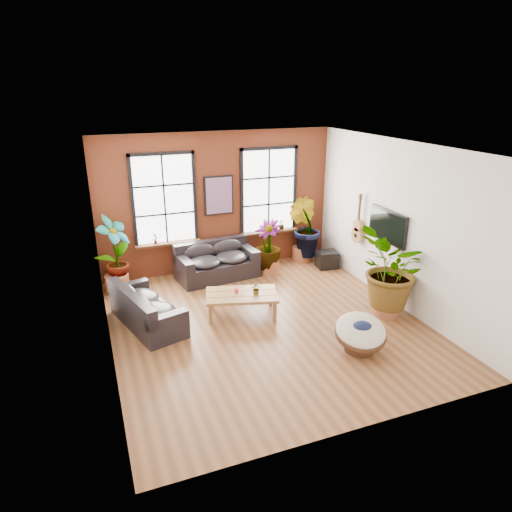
{
  "coord_description": "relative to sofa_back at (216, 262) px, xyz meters",
  "views": [
    {
      "loc": [
        -3.12,
        -7.53,
        4.53
      ],
      "look_at": [
        0.0,
        0.6,
        1.25
      ],
      "focal_mm": 32.0,
      "sensor_mm": 36.0,
      "label": 1
    }
  ],
  "objects": [
    {
      "name": "floor_plant_right_wall",
      "position": [
        2.78,
        -3.23,
        0.6
      ],
      "size": [
        2.01,
        2.02,
        1.7
      ],
      "primitive_type": "imported",
      "rotation": [
        0.0,
        0.0,
        3.97
      ],
      "color": "#254B14",
      "rests_on": "ground"
    },
    {
      "name": "sofa_left",
      "position": [
        -2.01,
        -1.85,
        -0.05
      ],
      "size": [
        1.33,
        2.11,
        0.78
      ],
      "rotation": [
        0.0,
        0.0,
        1.85
      ],
      "color": "black",
      "rests_on": "ground"
    },
    {
      "name": "pot_back_left",
      "position": [
        -2.39,
        0.03,
        -0.21
      ],
      "size": [
        0.64,
        0.64,
        0.4
      ],
      "rotation": [
        0.0,
        0.0,
        0.2
      ],
      "color": "#9A5332",
      "rests_on": "ground"
    },
    {
      "name": "floor_plant_back_right",
      "position": [
        2.54,
        0.25,
        0.54
      ],
      "size": [
        1.1,
        1.12,
        1.59
      ],
      "primitive_type": "imported",
      "rotation": [
        0.0,
        0.0,
        2.28
      ],
      "color": "#254B14",
      "rests_on": "ground"
    },
    {
      "name": "room",
      "position": [
        0.27,
        -2.52,
        1.34
      ],
      "size": [
        6.04,
        6.54,
        3.54
      ],
      "color": "brown",
      "rests_on": "ground"
    },
    {
      "name": "pot_back_right",
      "position": [
        2.52,
        0.28,
        -0.21
      ],
      "size": [
        0.56,
        0.56,
        0.39
      ],
      "rotation": [
        0.0,
        0.0,
        -0.06
      ],
      "color": "#9A5332",
      "rests_on": "ground"
    },
    {
      "name": "papasan_chair",
      "position": [
        1.47,
        -4.18,
        -0.04
      ],
      "size": [
        1.16,
        1.17,
        0.7
      ],
      "rotation": [
        0.0,
        0.0,
        -0.29
      ],
      "color": "#462A19",
      "rests_on": "ground"
    },
    {
      "name": "floor_plant_back_left",
      "position": [
        -2.36,
        0.07,
        0.58
      ],
      "size": [
        1.04,
        1.04,
        1.66
      ],
      "primitive_type": "imported",
      "rotation": [
        0.0,
        0.0,
        0.79
      ],
      "color": "#254B14",
      "rests_on": "ground"
    },
    {
      "name": "poster",
      "position": [
        0.27,
        0.51,
        1.55
      ],
      "size": [
        0.74,
        0.06,
        0.98
      ],
      "color": "black",
      "rests_on": "room"
    },
    {
      "name": "pot_right_wall",
      "position": [
        2.75,
        -3.2,
        -0.19
      ],
      "size": [
        0.66,
        0.66,
        0.42
      ],
      "rotation": [
        0.0,
        0.0,
        -0.16
      ],
      "color": "#9A5332",
      "rests_on": "ground"
    },
    {
      "name": "sofa_back",
      "position": [
        0.0,
        0.0,
        0.0
      ],
      "size": [
        2.05,
        1.18,
        0.89
      ],
      "rotation": [
        0.0,
        0.0,
        0.12
      ],
      "color": "black",
      "rests_on": "ground"
    },
    {
      "name": "pot_mid",
      "position": [
        1.34,
        -0.23,
        -0.22
      ],
      "size": [
        0.64,
        0.64,
        0.37
      ],
      "rotation": [
        0.0,
        0.0,
        -0.33
      ],
      "color": "#9A5332",
      "rests_on": "ground"
    },
    {
      "name": "floor_plant_mid",
      "position": [
        1.3,
        -0.22,
        0.36
      ],
      "size": [
        0.97,
        0.97,
        1.24
      ],
      "primitive_type": "imported",
      "rotation": [
        0.0,
        0.0,
        5.36
      ],
      "color": "#254B14",
      "rests_on": "ground"
    },
    {
      "name": "media_box",
      "position": [
        2.9,
        -0.43,
        -0.18
      ],
      "size": [
        0.59,
        0.51,
        0.44
      ],
      "rotation": [
        0.0,
        0.0,
        -0.14
      ],
      "color": "black",
      "rests_on": "ground"
    },
    {
      "name": "tv_wall_unit",
      "position": [
        3.2,
        -2.07,
        1.14
      ],
      "size": [
        0.13,
        1.86,
        1.2
      ],
      "color": "black",
      "rests_on": "room"
    },
    {
      "name": "sill_plant_right",
      "position": [
        1.97,
        0.46,
        0.63
      ],
      "size": [
        0.19,
        0.19,
        0.27
      ],
      "primitive_type": "imported",
      "rotation": [
        0.0,
        0.0,
        3.49
      ],
      "color": "#254B14",
      "rests_on": "room"
    },
    {
      "name": "table_plant",
      "position": [
        0.22,
        -2.22,
        0.19
      ],
      "size": [
        0.27,
        0.25,
        0.24
      ],
      "primitive_type": "imported",
      "rotation": [
        0.0,
        0.0,
        -0.38
      ],
      "color": "#254B14",
      "rests_on": "coffee_table"
    },
    {
      "name": "coffee_table",
      "position": [
        -0.06,
        -2.1,
        0.01
      ],
      "size": [
        1.64,
        1.2,
        0.57
      ],
      "rotation": [
        0.0,
        0.0,
        -0.27
      ],
      "color": "brown",
      "rests_on": "ground"
    },
    {
      "name": "sill_plant_left",
      "position": [
        -1.38,
        0.46,
        0.63
      ],
      "size": [
        0.17,
        0.17,
        0.27
      ],
      "primitive_type": "imported",
      "rotation": [
        0.0,
        0.0,
        0.79
      ],
      "color": "#254B14",
      "rests_on": "room"
    }
  ]
}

